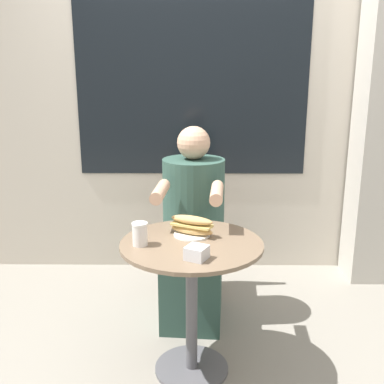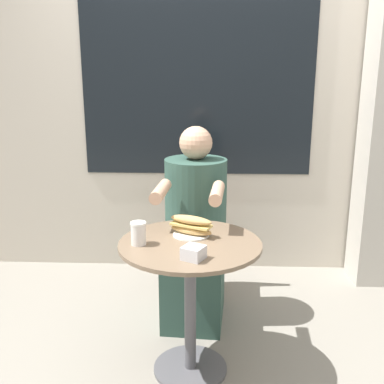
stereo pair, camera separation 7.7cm
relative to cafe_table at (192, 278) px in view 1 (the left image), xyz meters
The scene contains 9 objects.
ground_plane 0.53m from the cafe_table, ahead, with size 8.00×8.00×0.00m, color gray.
storefront_wall 1.64m from the cafe_table, 90.01° to the left, with size 8.00×0.09×2.80m.
lattice_pillar 1.90m from the cafe_table, 41.08° to the left, with size 0.32×0.32×2.40m.
cafe_table is the anchor object (origin of this frame).
diner_chair 0.91m from the cafe_table, 89.19° to the left, with size 0.41×0.41×0.87m.
seated_diner 0.56m from the cafe_table, 89.68° to the left, with size 0.42×0.70×1.22m.
sandwich_on_plate 0.26m from the cafe_table, 87.52° to the left, with size 0.24×0.19×0.10m.
drink_cup 0.35m from the cafe_table, behind, with size 0.08×0.08×0.11m.
napkin_box 0.30m from the cafe_table, 83.15° to the right, with size 0.12×0.12×0.06m.
Camera 1 is at (0.02, -2.07, 1.53)m, focal length 42.00 mm.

